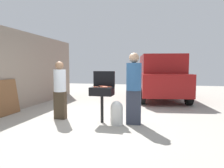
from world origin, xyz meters
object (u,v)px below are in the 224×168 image
object	(u,v)px
hot_dog_3	(96,87)
person_left	(60,88)
bbq_grill	(102,93)
parked_minivan	(160,77)
hot_dog_7	(102,87)
person_right	(134,86)
hot_dog_6	(105,86)
hot_dog_5	(104,86)
hot_dog_0	(103,87)
hot_dog_1	(105,87)
hot_dog_8	(105,87)
propane_tank	(117,112)
leaning_board	(8,97)
hot_dog_4	(109,87)
hot_dog_2	(101,86)

from	to	relation	value
hot_dog_3	person_left	size ratio (longest dim) A/B	0.08
bbq_grill	parked_minivan	bearing A→B (deg)	71.09
hot_dog_7	person_right	world-z (taller)	person_right
hot_dog_6	hot_dog_5	bearing A→B (deg)	137.53
hot_dog_0	hot_dog_3	xyz separation A→B (m)	(-0.16, -0.13, 0.00)
hot_dog_6	person_left	size ratio (longest dim) A/B	0.08
hot_dog_5	hot_dog_6	xyz separation A→B (m)	(0.04, -0.04, 0.00)
hot_dog_1	hot_dog_5	xyz separation A→B (m)	(-0.09, 0.17, 0.00)
bbq_grill	hot_dog_7	distance (m)	0.21
hot_dog_8	hot_dog_0	bearing A→B (deg)	119.12
hot_dog_7	person_left	bearing A→B (deg)	170.38
propane_tank	leaning_board	xyz separation A→B (m)	(-3.54, 0.36, 0.23)
person_right	hot_dog_6	bearing A→B (deg)	3.96
hot_dog_0	person_left	world-z (taller)	person_left
hot_dog_4	hot_dog_8	world-z (taller)	same
hot_dog_1	hot_dog_4	xyz separation A→B (m)	(0.08, 0.06, 0.00)
hot_dog_1	hot_dog_3	distance (m)	0.25
hot_dog_5	hot_dog_8	xyz separation A→B (m)	(0.09, -0.25, 0.00)
hot_dog_0	hot_dog_8	size ratio (longest dim) A/B	1.00
hot_dog_5	hot_dog_7	world-z (taller)	same
hot_dog_0	person_right	distance (m)	0.81
propane_tank	hot_dog_7	bearing A→B (deg)	178.56
hot_dog_7	hot_dog_6	bearing A→B (deg)	82.60
parked_minivan	hot_dog_3	bearing A→B (deg)	62.19
hot_dog_0	hot_dog_2	world-z (taller)	same
propane_tank	person_right	xyz separation A→B (m)	(0.42, 0.15, 0.68)
parked_minivan	leaning_board	xyz separation A→B (m)	(-4.67, -4.31, -0.47)
hot_dog_1	hot_dog_8	world-z (taller)	same
hot_dog_5	hot_dog_1	bearing A→B (deg)	-62.73
hot_dog_3	hot_dog_4	xyz separation A→B (m)	(0.32, 0.13, 0.00)
bbq_grill	hot_dog_2	world-z (taller)	hot_dog_2
hot_dog_8	person_left	world-z (taller)	person_left
hot_dog_2	hot_dog_8	distance (m)	0.34
hot_dog_7	parked_minivan	bearing A→B (deg)	72.09
hot_dog_2	hot_dog_4	bearing A→B (deg)	-29.20
person_right	leaning_board	xyz separation A→B (m)	(-3.96, 0.20, -0.45)
hot_dog_4	parked_minivan	distance (m)	4.75
hot_dog_3	hot_dog_6	xyz separation A→B (m)	(0.20, 0.19, 0.00)
person_left	parked_minivan	bearing A→B (deg)	65.70
hot_dog_1	propane_tank	size ratio (longest dim) A/B	0.21
hot_dog_4	hot_dog_6	world-z (taller)	same
hot_dog_8	person_left	xyz separation A→B (m)	(-1.39, 0.26, -0.08)
hot_dog_0	hot_dog_7	world-z (taller)	same
propane_tank	hot_dog_0	bearing A→B (deg)	162.11
hot_dog_0	person_left	bearing A→B (deg)	175.35
person_left	hot_dog_4	bearing A→B (deg)	3.87
person_left	hot_dog_7	bearing A→B (deg)	-1.44
person_left	parked_minivan	distance (m)	5.26
hot_dog_7	hot_dog_0	bearing A→B (deg)	96.90
hot_dog_2	person_right	world-z (taller)	person_right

